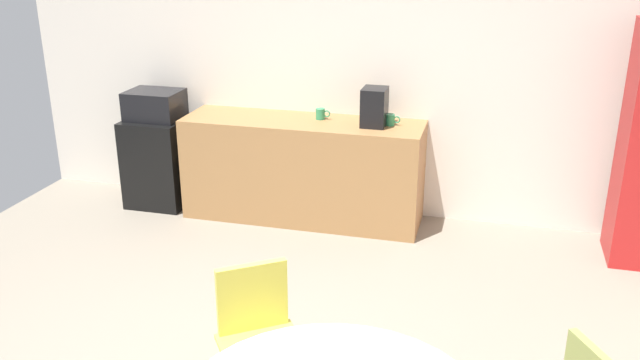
{
  "coord_description": "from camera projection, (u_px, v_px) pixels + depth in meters",
  "views": [
    {
      "loc": [
        1.29,
        -2.72,
        2.46
      ],
      "look_at": [
        0.26,
        1.15,
        0.95
      ],
      "focal_mm": 37.88,
      "sensor_mm": 36.0,
      "label": 1
    }
  ],
  "objects": [
    {
      "name": "mug_green",
      "position": [
        321.0,
        114.0,
        5.81
      ],
      "size": [
        0.13,
        0.08,
        0.09
      ],
      "color": "#338C59",
      "rests_on": "counter_block"
    },
    {
      "name": "microwave",
      "position": [
        155.0,
        105.0,
        6.11
      ],
      "size": [
        0.48,
        0.38,
        0.26
      ],
      "primitive_type": "cube",
      "color": "black",
      "rests_on": "mini_fridge"
    },
    {
      "name": "counter_block",
      "position": [
        303.0,
        170.0,
        5.95
      ],
      "size": [
        2.09,
        0.6,
        0.9
      ],
      "primitive_type": "cube",
      "color": "#9E7042",
      "rests_on": "ground_plane"
    },
    {
      "name": "mini_fridge",
      "position": [
        160.0,
        161.0,
        6.3
      ],
      "size": [
        0.54,
        0.54,
        0.82
      ],
      "primitive_type": "cube",
      "color": "black",
      "rests_on": "ground_plane"
    },
    {
      "name": "chair_yellow",
      "position": [
        258.0,
        325.0,
        3.49
      ],
      "size": [
        0.59,
        0.59,
        0.83
      ],
      "color": "silver",
      "rests_on": "ground_plane"
    },
    {
      "name": "mug_white",
      "position": [
        390.0,
        120.0,
        5.63
      ],
      "size": [
        0.13,
        0.08,
        0.09
      ],
      "color": "#338C59",
      "rests_on": "counter_block"
    },
    {
      "name": "wall_back",
      "position": [
        345.0,
        68.0,
        5.9
      ],
      "size": [
        6.0,
        0.1,
        2.6
      ],
      "primitive_type": "cube",
      "color": "silver",
      "rests_on": "ground_plane"
    },
    {
      "name": "coffee_maker",
      "position": [
        374.0,
        107.0,
        5.58
      ],
      "size": [
        0.2,
        0.24,
        0.32
      ],
      "primitive_type": "cube",
      "color": "black",
      "rests_on": "counter_block"
    }
  ]
}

